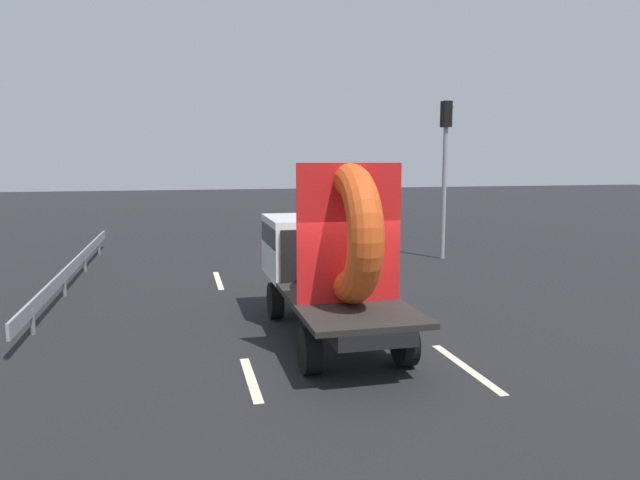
# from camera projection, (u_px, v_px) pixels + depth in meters

# --- Properties ---
(ground_plane) EXTENTS (120.00, 120.00, 0.00)m
(ground_plane) POSITION_uv_depth(u_px,v_px,m) (346.00, 350.00, 11.02)
(ground_plane) COLOR black
(flatbed_truck) EXTENTS (2.02, 5.69, 3.52)m
(flatbed_truck) POSITION_uv_depth(u_px,v_px,m) (325.00, 254.00, 12.00)
(flatbed_truck) COLOR black
(flatbed_truck) RESTS_ON ground_plane
(distant_sedan) EXTENTS (1.71, 3.98, 1.30)m
(distant_sedan) POSITION_uv_depth(u_px,v_px,m) (332.00, 224.00, 25.91)
(distant_sedan) COLOR black
(distant_sedan) RESTS_ON ground_plane
(traffic_light) EXTENTS (0.42, 0.36, 5.60)m
(traffic_light) POSITION_uv_depth(u_px,v_px,m) (445.00, 157.00, 20.64)
(traffic_light) COLOR gray
(traffic_light) RESTS_ON ground_plane
(guardrail) EXTENTS (0.10, 13.90, 0.71)m
(guardrail) POSITION_uv_depth(u_px,v_px,m) (75.00, 265.00, 16.92)
(guardrail) COLOR gray
(guardrail) RESTS_ON ground_plane
(lane_dash_left_near) EXTENTS (0.16, 2.01, 0.01)m
(lane_dash_left_near) POSITION_uv_depth(u_px,v_px,m) (251.00, 379.00, 9.54)
(lane_dash_left_near) COLOR beige
(lane_dash_left_near) RESTS_ON ground_plane
(lane_dash_left_far) EXTENTS (0.16, 2.60, 0.01)m
(lane_dash_left_far) POSITION_uv_depth(u_px,v_px,m) (218.00, 280.00, 17.30)
(lane_dash_left_far) COLOR beige
(lane_dash_left_far) RESTS_ON ground_plane
(lane_dash_right_near) EXTENTS (0.16, 2.48, 0.01)m
(lane_dash_right_near) POSITION_uv_depth(u_px,v_px,m) (466.00, 368.00, 10.05)
(lane_dash_right_near) COLOR beige
(lane_dash_right_near) RESTS_ON ground_plane
(lane_dash_right_far) EXTENTS (0.16, 2.44, 0.01)m
(lane_dash_right_far) POSITION_uv_depth(u_px,v_px,m) (340.00, 276.00, 17.94)
(lane_dash_right_far) COLOR beige
(lane_dash_right_far) RESTS_ON ground_plane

